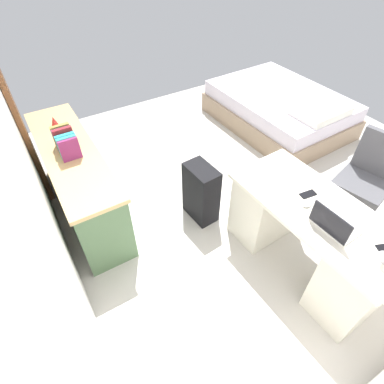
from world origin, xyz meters
TOP-DOWN VIEW (x-y plane):
  - ground_plane at (0.00, 0.00)m, footprint 5.22×5.22m
  - wall_back at (0.00, 2.11)m, footprint 4.07×0.10m
  - door_wooden at (1.49, 2.03)m, footprint 0.88×0.05m
  - desk at (-1.00, 0.26)m, footprint 1.47×0.72m
  - office_chair at (-0.83, -0.66)m, footprint 0.56×0.56m
  - credenza at (0.72, 1.73)m, footprint 1.80×0.48m
  - bed at (0.94, -1.24)m, footprint 1.94×1.45m
  - suitcase_black at (-0.01, 0.72)m, footprint 0.38×0.25m
  - laptop at (-1.18, 0.35)m, footprint 0.32×0.23m
  - computer_mouse at (-0.92, 0.32)m, footprint 0.06×0.10m
  - cell_phone_by_mouse at (-0.84, 0.23)m, footprint 0.08×0.14m
  - book_row at (0.70, 1.73)m, footprint 0.31×0.17m
  - figurine_small at (1.20, 1.73)m, footprint 0.08×0.08m

SIDE VIEW (x-z plane):
  - ground_plane at x=0.00m, z-range 0.00..0.00m
  - bed at x=0.94m, z-range -0.05..0.53m
  - suitcase_black at x=-0.01m, z-range 0.00..0.64m
  - desk at x=-1.00m, z-range 0.02..0.76m
  - credenza at x=0.72m, z-range 0.00..0.78m
  - office_chair at x=-0.83m, z-range -0.05..0.89m
  - cell_phone_by_mouse at x=-0.84m, z-range 0.74..0.75m
  - computer_mouse at x=-0.92m, z-range 0.74..0.77m
  - laptop at x=-1.18m, z-range 0.69..0.89m
  - figurine_small at x=1.20m, z-range 0.78..0.89m
  - book_row at x=0.70m, z-range 0.77..1.00m
  - door_wooden at x=1.49m, z-range 0.00..2.04m
  - wall_back at x=0.00m, z-range 0.00..2.60m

